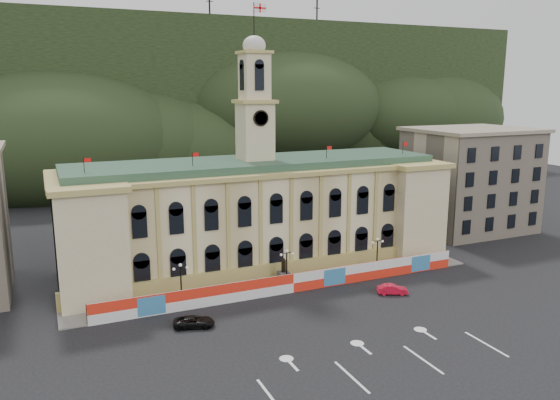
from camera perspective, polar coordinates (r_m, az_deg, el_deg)
name	(u,v)px	position (r m, az deg, el deg)	size (l,w,h in m)	color
ground	(355,341)	(58.87, 7.80, -14.41)	(260.00, 260.00, 0.00)	black
lane_markings	(382,363)	(55.17, 10.63, -16.40)	(26.00, 10.00, 0.02)	white
hill_ridge	(140,109)	(169.23, -14.38, 9.24)	(230.00, 80.00, 64.00)	black
city_hall	(257,212)	(79.73, -2.45, -1.30)	(56.20, 17.60, 37.10)	beige
side_building_right	(470,179)	(105.21, 19.21, 2.07)	(21.00, 17.00, 18.60)	#C3AF96
hoarding_fence	(293,283)	(70.58, 1.40, -8.65)	(50.00, 0.44, 2.50)	red
pavement	(284,285)	(73.25, 0.46, -8.84)	(56.00, 5.50, 0.16)	slate
statue	(284,276)	(73.08, 0.38, -7.97)	(1.40, 1.40, 3.72)	#595651
lamp_left	(181,280)	(67.33, -10.31, -8.22)	(1.96, 0.44, 5.15)	black
lamp_center	(287,265)	(71.60, 0.71, -6.79)	(1.96, 0.44, 5.15)	black
lamp_right	(377,252)	(78.18, 10.13, -5.37)	(1.96, 0.44, 5.15)	black
red_sedan	(392,289)	(71.58, 11.67, -9.13)	(4.05, 2.78, 1.26)	red
black_suv	(194,322)	(61.89, -8.98, -12.46)	(4.89, 3.31, 1.24)	black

